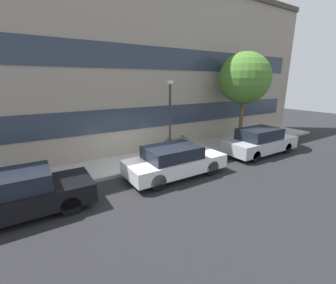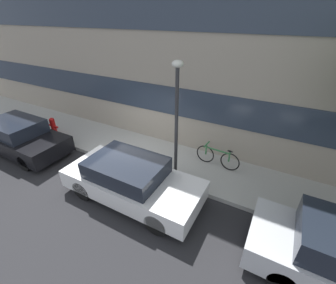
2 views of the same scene
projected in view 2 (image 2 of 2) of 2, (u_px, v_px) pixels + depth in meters
The scene contains 8 objects.
ground_plane at pixel (128, 169), 8.19m from camera, with size 56.00×56.00×0.00m, color #232326.
sidewalk_strip at pixel (145, 152), 9.01m from camera, with size 28.00×2.26×0.15m.
rowhouse_facade at pixel (163, 26), 7.99m from camera, with size 28.00×1.02×9.03m.
parked_car_black at pixel (20, 137), 8.92m from camera, with size 4.06×1.68×1.34m.
parked_car_white at pixel (131, 179), 6.65m from camera, with size 4.17×1.76×1.29m.
fire_hydrant at pixel (53, 126), 10.02m from camera, with size 0.56×0.31×0.80m.
bicycle at pixel (217, 157), 7.92m from camera, with size 1.60×0.44×0.78m.
lamp_post at pixel (177, 109), 6.55m from camera, with size 0.32×0.32×3.72m.
Camera 2 is at (4.46, -5.09, 4.93)m, focal length 24.00 mm.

